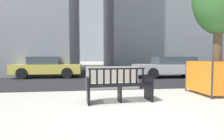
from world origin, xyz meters
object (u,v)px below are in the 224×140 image
at_px(construction_fence, 216,76).
at_px(car_taxi_near, 48,67).
at_px(street_bench, 119,87).
at_px(car_sedan_mid, 171,67).
at_px(jersey_barrier_centre, 112,79).

xyz_separation_m(construction_fence, car_taxi_near, (-6.60, 6.19, 0.07)).
bearing_deg(construction_fence, street_bench, -169.84).
relative_size(street_bench, car_sedan_mid, 0.38).
height_order(street_bench, construction_fence, construction_fence).
distance_m(jersey_barrier_centre, construction_fence, 3.56).
bearing_deg(car_sedan_mid, car_taxi_near, 172.78).
bearing_deg(car_taxi_near, car_sedan_mid, -7.22).
relative_size(street_bench, jersey_barrier_centre, 0.85).
distance_m(jersey_barrier_centre, car_taxi_near, 5.75).
bearing_deg(car_sedan_mid, construction_fence, -100.98).
bearing_deg(car_taxi_near, jersey_barrier_centre, -53.38).
bearing_deg(construction_fence, car_sedan_mid, 79.02).
bearing_deg(car_sedan_mid, jersey_barrier_centre, -138.98).
relative_size(car_taxi_near, car_sedan_mid, 0.88).
relative_size(construction_fence, car_taxi_near, 0.34).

